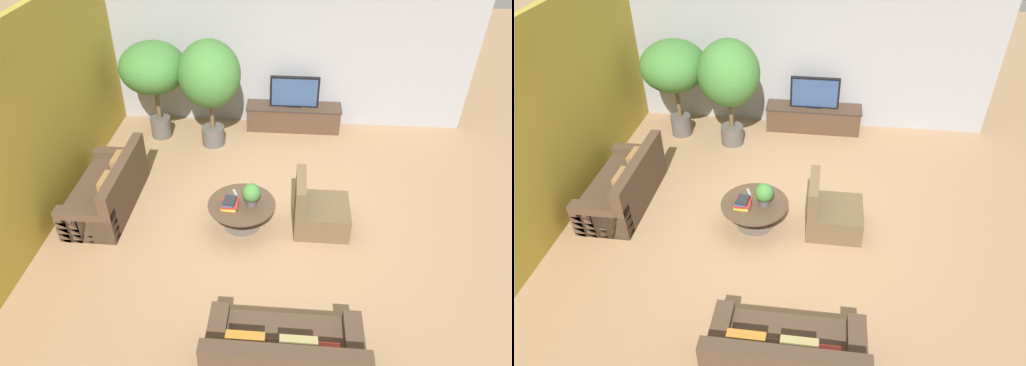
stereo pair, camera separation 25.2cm
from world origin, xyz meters
The scene contains 15 objects.
ground_plane centered at (0.00, 0.00, 0.00)m, with size 24.00×24.00×0.00m, color #9E7A56.
back_wall_stone centered at (0.00, 3.26, 1.50)m, with size 7.40×0.12×3.00m, color #939399.
side_wall_left centered at (-3.26, 0.20, 1.50)m, with size 0.12×7.40×3.00m, color gold.
media_console centered at (0.35, 2.94, 0.26)m, with size 1.87×0.50×0.49m.
television centered at (0.35, 2.94, 0.79)m, with size 0.95×0.13×0.61m.
coffee_table centered at (-0.36, -0.10, 0.30)m, with size 1.00×1.00×0.42m.
couch_by_wall centered at (-2.50, 0.21, 0.29)m, with size 0.84×1.77×0.84m.
couch_near_entry centered at (0.33, -2.46, 0.29)m, with size 1.66×0.84×0.84m.
armchair_wicker centered at (0.76, -0.02, 0.27)m, with size 0.80×0.76×0.86m.
potted_palm_tall centered at (-2.23, 2.42, 1.36)m, with size 1.22×1.22×1.88m.
potted_palm_corner centered at (-1.16, 2.21, 1.37)m, with size 1.11×1.11×2.02m.
potted_plant_tabletop centered at (-0.22, -0.10, 0.62)m, with size 0.28×0.28×0.35m.
book_stack centered at (-0.53, -0.16, 0.48)m, with size 0.24×0.32×0.13m.
remote_black centered at (-0.32, 0.19, 0.43)m, with size 0.04×0.16×0.02m, color black.
remote_silver centered at (-0.49, 0.14, 0.43)m, with size 0.04×0.16×0.02m, color gray.
Camera 2 is at (0.51, -5.22, 4.64)m, focal length 32.00 mm.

